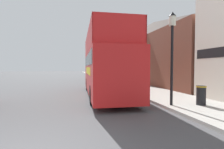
{
  "coord_description": "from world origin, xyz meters",
  "views": [
    {
      "loc": [
        1.19,
        -3.51,
        1.97
      ],
      "look_at": [
        4.27,
        9.78,
        1.43
      ],
      "focal_mm": 28.0,
      "sensor_mm": 36.0,
      "label": 1
    }
  ],
  "objects_px": {
    "parked_car_ahead_of_bus": "(100,79)",
    "lamp_post_second": "(118,54)",
    "lamp_post_nearest": "(172,41)",
    "tour_bus": "(105,68)",
    "litter_bin": "(201,95)",
    "lamp_post_third": "(104,57)"
  },
  "relations": [
    {
      "from": "parked_car_ahead_of_bus",
      "to": "lamp_post_second",
      "type": "height_order",
      "value": "lamp_post_second"
    },
    {
      "from": "parked_car_ahead_of_bus",
      "to": "lamp_post_nearest",
      "type": "xyz_separation_m",
      "value": [
        1.52,
        -12.4,
        2.61
      ]
    },
    {
      "from": "lamp_post_second",
      "to": "lamp_post_nearest",
      "type": "bearing_deg",
      "value": -89.71
    },
    {
      "from": "tour_bus",
      "to": "litter_bin",
      "type": "distance_m",
      "value": 6.37
    },
    {
      "from": "lamp_post_nearest",
      "to": "litter_bin",
      "type": "height_order",
      "value": "lamp_post_nearest"
    },
    {
      "from": "tour_bus",
      "to": "lamp_post_second",
      "type": "distance_m",
      "value": 5.99
    },
    {
      "from": "lamp_post_third",
      "to": "litter_bin",
      "type": "bearing_deg",
      "value": -86.71
    },
    {
      "from": "parked_car_ahead_of_bus",
      "to": "litter_bin",
      "type": "relative_size",
      "value": 4.94
    },
    {
      "from": "lamp_post_nearest",
      "to": "lamp_post_second",
      "type": "distance_m",
      "value": 9.93
    },
    {
      "from": "lamp_post_second",
      "to": "litter_bin",
      "type": "height_order",
      "value": "lamp_post_second"
    },
    {
      "from": "tour_bus",
      "to": "lamp_post_third",
      "type": "distance_m",
      "value": 15.59
    },
    {
      "from": "tour_bus",
      "to": "parked_car_ahead_of_bus",
      "type": "relative_size",
      "value": 2.19
    },
    {
      "from": "lamp_post_nearest",
      "to": "lamp_post_second",
      "type": "bearing_deg",
      "value": 90.29
    },
    {
      "from": "lamp_post_second",
      "to": "lamp_post_third",
      "type": "distance_m",
      "value": 9.94
    },
    {
      "from": "lamp_post_nearest",
      "to": "lamp_post_second",
      "type": "height_order",
      "value": "lamp_post_second"
    },
    {
      "from": "tour_bus",
      "to": "parked_car_ahead_of_bus",
      "type": "xyz_separation_m",
      "value": [
        0.9,
        7.79,
        -1.28
      ]
    },
    {
      "from": "parked_car_ahead_of_bus",
      "to": "lamp_post_second",
      "type": "distance_m",
      "value": 3.93
    },
    {
      "from": "lamp_post_nearest",
      "to": "tour_bus",
      "type": "bearing_deg",
      "value": 117.65
    },
    {
      "from": "tour_bus",
      "to": "lamp_post_nearest",
      "type": "relative_size",
      "value": 2.26
    },
    {
      "from": "lamp_post_third",
      "to": "lamp_post_second",
      "type": "bearing_deg",
      "value": -91.94
    },
    {
      "from": "lamp_post_second",
      "to": "litter_bin",
      "type": "distance_m",
      "value": 10.68
    },
    {
      "from": "litter_bin",
      "to": "lamp_post_third",
      "type": "bearing_deg",
      "value": 93.29
    }
  ]
}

